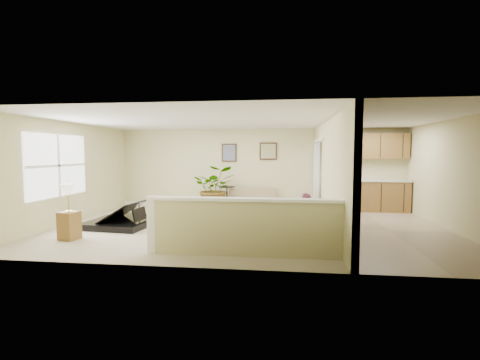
# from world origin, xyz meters

# --- Properties ---
(floor) EXTENTS (9.00, 9.00, 0.00)m
(floor) POSITION_xyz_m (0.00, 0.00, 0.00)
(floor) COLOR tan
(floor) RESTS_ON ground
(back_wall) EXTENTS (9.00, 0.04, 2.50)m
(back_wall) POSITION_xyz_m (0.00, 3.00, 1.25)
(back_wall) COLOR beige
(back_wall) RESTS_ON floor
(front_wall) EXTENTS (9.00, 0.04, 2.50)m
(front_wall) POSITION_xyz_m (0.00, -3.00, 1.25)
(front_wall) COLOR beige
(front_wall) RESTS_ON floor
(left_wall) EXTENTS (0.04, 6.00, 2.50)m
(left_wall) POSITION_xyz_m (-4.50, 0.00, 1.25)
(left_wall) COLOR beige
(left_wall) RESTS_ON floor
(right_wall) EXTENTS (0.04, 6.00, 2.50)m
(right_wall) POSITION_xyz_m (4.50, 0.00, 1.25)
(right_wall) COLOR beige
(right_wall) RESTS_ON floor
(ceiling) EXTENTS (9.00, 6.00, 0.04)m
(ceiling) POSITION_xyz_m (0.00, 0.00, 2.50)
(ceiling) COLOR silver
(ceiling) RESTS_ON back_wall
(kitchen_vinyl) EXTENTS (2.70, 6.00, 0.01)m
(kitchen_vinyl) POSITION_xyz_m (3.15, 0.00, 0.00)
(kitchen_vinyl) COLOR gray
(kitchen_vinyl) RESTS_ON floor
(interior_partition) EXTENTS (0.18, 5.99, 2.50)m
(interior_partition) POSITION_xyz_m (1.80, 0.25, 1.22)
(interior_partition) COLOR beige
(interior_partition) RESTS_ON floor
(pony_half_wall) EXTENTS (3.42, 0.22, 1.00)m
(pony_half_wall) POSITION_xyz_m (0.08, -2.30, 0.52)
(pony_half_wall) COLOR beige
(pony_half_wall) RESTS_ON floor
(left_window) EXTENTS (0.05, 2.15, 1.45)m
(left_window) POSITION_xyz_m (-4.49, -0.50, 1.45)
(left_window) COLOR white
(left_window) RESTS_ON left_wall
(wall_art_left) EXTENTS (0.48, 0.04, 0.58)m
(wall_art_left) POSITION_xyz_m (-0.95, 2.97, 1.75)
(wall_art_left) COLOR #3D2516
(wall_art_left) RESTS_ON back_wall
(wall_mirror) EXTENTS (0.55, 0.04, 0.55)m
(wall_mirror) POSITION_xyz_m (0.30, 2.97, 1.80)
(wall_mirror) COLOR #3D2516
(wall_mirror) RESTS_ON back_wall
(kitchen_cabinets) EXTENTS (2.36, 0.65, 2.33)m
(kitchen_cabinets) POSITION_xyz_m (3.19, 2.73, 0.87)
(kitchen_cabinets) COLOR brown
(kitchen_cabinets) RESTS_ON floor
(piano) EXTENTS (1.77, 1.83, 1.35)m
(piano) POSITION_xyz_m (-3.12, -0.22, 0.56)
(piano) COLOR black
(piano) RESTS_ON floor
(piano_bench) EXTENTS (0.45, 0.73, 0.45)m
(piano_bench) POSITION_xyz_m (-1.30, -0.20, 0.23)
(piano_bench) COLOR black
(piano_bench) RESTS_ON floor
(loveseat) EXTENTS (1.62, 1.11, 0.84)m
(loveseat) POSITION_xyz_m (-0.12, 2.48, 0.32)
(loveseat) COLOR tan
(loveseat) RESTS_ON floor
(accent_table) EXTENTS (0.50, 0.50, 0.72)m
(accent_table) POSITION_xyz_m (-0.95, 2.47, 0.46)
(accent_table) COLOR black
(accent_table) RESTS_ON floor
(palm_plant) EXTENTS (1.38, 1.24, 1.37)m
(palm_plant) POSITION_xyz_m (-1.28, 2.24, 0.67)
(palm_plant) COLOR black
(palm_plant) RESTS_ON floor
(small_plant) EXTENTS (0.37, 0.37, 0.56)m
(small_plant) POSITION_xyz_m (1.45, 2.31, 0.24)
(small_plant) COLOR black
(small_plant) RESTS_ON floor
(lamp_stand) EXTENTS (0.39, 0.39, 1.12)m
(lamp_stand) POSITION_xyz_m (-3.51, -1.61, 0.48)
(lamp_stand) COLOR brown
(lamp_stand) RESTS_ON floor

